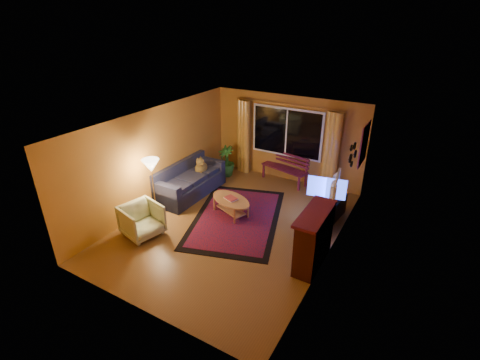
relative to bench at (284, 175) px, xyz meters
The scene contains 22 objects.
floor 2.76m from the bench, 91.76° to the right, with size 4.50×6.00×0.02m, color brown.
ceiling 3.58m from the bench, 91.76° to the right, with size 4.50×6.00×0.02m, color white.
wall_back 1.07m from the bench, 108.00° to the left, with size 4.50×0.02×2.50m, color #BE7F2E.
wall_left 3.76m from the bench, 130.45° to the right, with size 0.02×6.00×2.50m, color #BE7F2E.
wall_right 3.66m from the bench, 51.65° to the right, with size 0.02×6.00×2.50m, color #BE7F2E.
window 1.25m from the bench, 113.43° to the left, with size 2.00×0.02×1.30m, color black.
curtain_rod 2.04m from the bench, 119.39° to the left, with size 0.03×0.03×3.20m, color #BF8C3F.
curtain_left 1.70m from the bench, behind, with size 0.36×0.36×2.24m, color gold.
curtain_right 1.56m from the bench, ahead, with size 0.36×0.36×2.24m, color gold.
bench is the anchor object (origin of this frame).
potted_plant 1.81m from the bench, 165.53° to the right, with size 0.52×0.52×0.93m, color #235B1E.
sofa 2.78m from the bench, 134.36° to the right, with size 0.92×2.15×0.87m, color #23253D.
dog 2.46m from the bench, 141.58° to the right, with size 0.35×0.48×0.53m, color olive, non-canonical shape.
armchair 4.41m from the bench, 111.98° to the right, with size 0.78×0.73×0.80m, color beige.
floor_lamp 3.92m from the bench, 118.80° to the right, with size 0.26×0.26×1.54m, color #BF8C3F.
rug 2.46m from the bench, 94.15° to the right, with size 1.99×3.14×0.02m, color maroon.
coffee_table 2.39m from the bench, 99.51° to the right, with size 1.17×1.17×0.43m, color #B37743.
tv_console 2.28m from the bench, 39.42° to the right, with size 0.42×1.27×0.53m, color black.
television 2.37m from the bench, 39.42° to the right, with size 1.11×0.15×0.64m, color black.
fireplace 3.73m from the bench, 58.04° to the right, with size 0.40×1.20×1.10m, color maroon.
mirror_cluster 3.02m from the bench, 34.30° to the right, with size 0.06×0.60×0.56m, color black, non-canonical shape.
painting 2.59m from the bench, ahead, with size 0.04×0.76×0.96m, color #EA4C27.
Camera 1 is at (3.58, -5.93, 4.48)m, focal length 26.00 mm.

